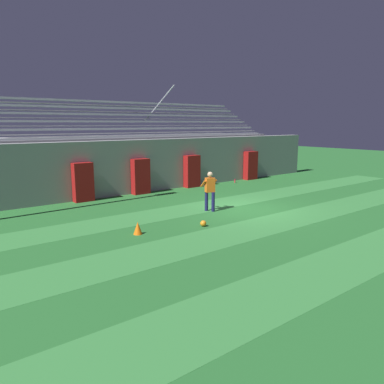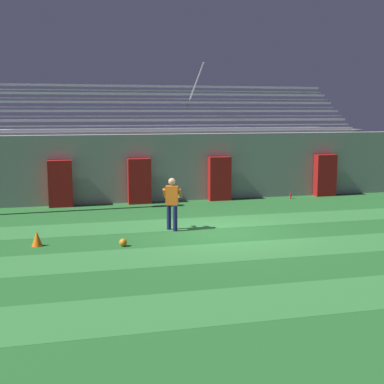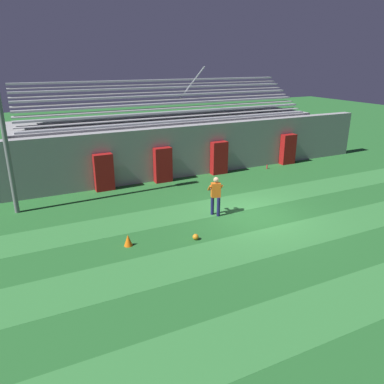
# 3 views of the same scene
# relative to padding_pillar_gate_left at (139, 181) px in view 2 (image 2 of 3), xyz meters

# --- Properties ---
(ground_plane) EXTENTS (80.00, 80.00, 0.00)m
(ground_plane) POSITION_rel_padding_pillar_gate_left_xyz_m (1.71, -5.95, -0.92)
(ground_plane) COLOR #236028
(turf_stripe_near) EXTENTS (28.00, 1.89, 0.01)m
(turf_stripe_near) POSITION_rel_padding_pillar_gate_left_xyz_m (1.71, -11.95, -0.92)
(turf_stripe_near) COLOR #337A38
(turf_stripe_near) RESTS_ON ground
(turf_stripe_mid) EXTENTS (28.00, 1.89, 0.01)m
(turf_stripe_mid) POSITION_rel_padding_pillar_gate_left_xyz_m (1.71, -8.16, -0.92)
(turf_stripe_mid) COLOR #337A38
(turf_stripe_mid) RESTS_ON ground
(turf_stripe_far) EXTENTS (28.00, 1.89, 0.01)m
(turf_stripe_far) POSITION_rel_padding_pillar_gate_left_xyz_m (1.71, -4.38, -0.92)
(turf_stripe_far) COLOR #337A38
(turf_stripe_far) RESTS_ON ground
(back_wall) EXTENTS (24.00, 0.60, 2.80)m
(back_wall) POSITION_rel_padding_pillar_gate_left_xyz_m (1.71, 0.55, 0.48)
(back_wall) COLOR gray
(back_wall) RESTS_ON ground
(padding_pillar_gate_left) EXTENTS (0.93, 0.44, 1.84)m
(padding_pillar_gate_left) POSITION_rel_padding_pillar_gate_left_xyz_m (0.00, 0.00, 0.00)
(padding_pillar_gate_left) COLOR maroon
(padding_pillar_gate_left) RESTS_ON ground
(padding_pillar_gate_right) EXTENTS (0.93, 0.44, 1.84)m
(padding_pillar_gate_right) POSITION_rel_padding_pillar_gate_left_xyz_m (3.41, 0.00, 0.00)
(padding_pillar_gate_right) COLOR maroon
(padding_pillar_gate_right) RESTS_ON ground
(padding_pillar_far_left) EXTENTS (0.93, 0.44, 1.84)m
(padding_pillar_far_left) POSITION_rel_padding_pillar_gate_left_xyz_m (-3.13, 0.00, 0.00)
(padding_pillar_far_left) COLOR maroon
(padding_pillar_far_left) RESTS_ON ground
(padding_pillar_far_right) EXTENTS (0.93, 0.44, 1.84)m
(padding_pillar_far_right) POSITION_rel_padding_pillar_gate_left_xyz_m (8.33, 0.00, 0.00)
(padding_pillar_far_right) COLOR maroon
(padding_pillar_far_right) RESTS_ON ground
(bleacher_stand) EXTENTS (18.00, 4.75, 5.83)m
(bleacher_stand) POSITION_rel_padding_pillar_gate_left_xyz_m (1.71, 3.24, 0.59)
(bleacher_stand) COLOR gray
(bleacher_stand) RESTS_ON ground
(goalkeeper) EXTENTS (0.69, 0.67, 1.67)m
(goalkeeper) POSITION_rel_padding_pillar_gate_left_xyz_m (0.26, -5.20, 0.03)
(goalkeeper) COLOR #19194C
(goalkeeper) RESTS_ON ground
(soccer_ball) EXTENTS (0.22, 0.22, 0.22)m
(soccer_ball) POSITION_rel_padding_pillar_gate_left_xyz_m (-1.50, -6.88, -0.81)
(soccer_ball) COLOR orange
(soccer_ball) RESTS_ON ground
(traffic_cone) EXTENTS (0.30, 0.30, 0.42)m
(traffic_cone) POSITION_rel_padding_pillar_gate_left_xyz_m (-3.83, -6.26, -0.71)
(traffic_cone) COLOR orange
(traffic_cone) RESTS_ON ground
(water_bottle) EXTENTS (0.07, 0.07, 0.24)m
(water_bottle) POSITION_rel_padding_pillar_gate_left_xyz_m (6.50, -0.41, -0.80)
(water_bottle) COLOR red
(water_bottle) RESTS_ON ground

